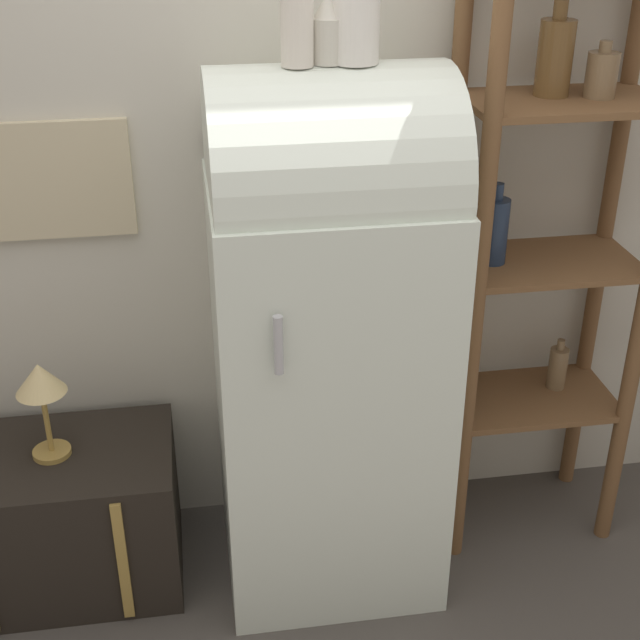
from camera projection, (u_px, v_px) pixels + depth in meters
name	position (u px, v px, depth m)	size (l,w,h in m)	color
ground_plane	(340.00, 612.00, 2.66)	(12.00, 12.00, 0.00)	#4C4742
wall_back	(308.00, 114.00, 2.53)	(7.00, 0.09, 2.70)	beige
refrigerator	(327.00, 332.00, 2.50)	(0.63, 0.63, 1.56)	silver
suitcase_trunk	(61.00, 517.00, 2.69)	(0.70, 0.46, 0.46)	black
shelf_unit	(547.00, 220.00, 2.57)	(0.56, 0.35, 1.90)	brown
vase_left	(297.00, 12.00, 2.08)	(0.08, 0.08, 0.27)	silver
vase_center	(330.00, 31.00, 2.13)	(0.09, 0.09, 0.16)	beige
vase_right	(356.00, 5.00, 2.10)	(0.11, 0.11, 0.29)	white
desk_lamp	(41.00, 387.00, 2.48)	(0.14, 0.14, 0.30)	#AD8942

